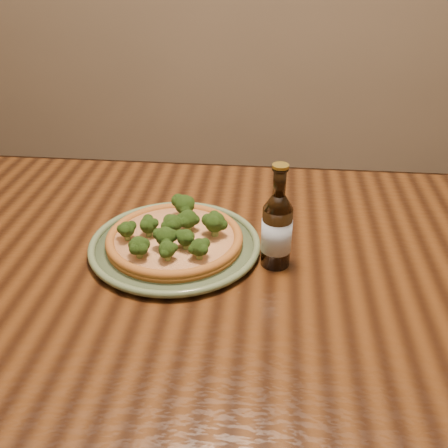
# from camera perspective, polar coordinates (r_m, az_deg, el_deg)

# --- Properties ---
(table) EXTENTS (1.60, 0.90, 0.75)m
(table) POSITION_cam_1_polar(r_m,az_deg,el_deg) (1.03, -8.15, -8.45)
(table) COLOR #45240E
(table) RESTS_ON ground
(plate) EXTENTS (0.33, 0.33, 0.02)m
(plate) POSITION_cam_1_polar(r_m,az_deg,el_deg) (1.00, -5.36, -2.26)
(plate) COLOR #5A6E4B
(plate) RESTS_ON table
(pizza) EXTENTS (0.26, 0.26, 0.07)m
(pizza) POSITION_cam_1_polar(r_m,az_deg,el_deg) (0.99, -5.36, -1.44)
(pizza) COLOR #A26024
(pizza) RESTS_ON plate
(beer_bottle) EXTENTS (0.05, 0.05, 0.20)m
(beer_bottle) POSITION_cam_1_polar(r_m,az_deg,el_deg) (0.93, 5.77, -0.56)
(beer_bottle) COLOR black
(beer_bottle) RESTS_ON table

